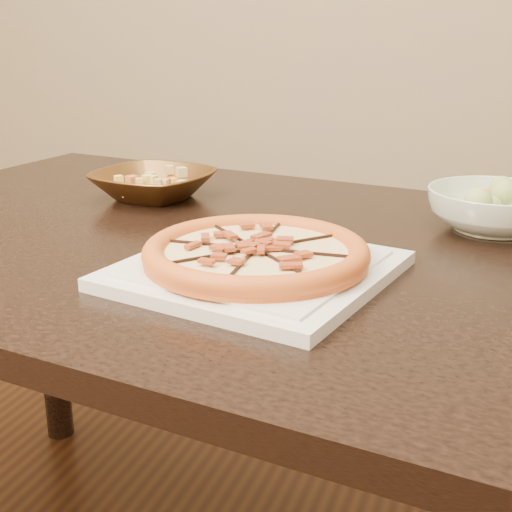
% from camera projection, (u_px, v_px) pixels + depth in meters
% --- Properties ---
extents(dining_table, '(1.59, 1.14, 0.75)m').
position_uv_depth(dining_table, '(225.00, 290.00, 1.20)').
color(dining_table, black).
rests_on(dining_table, floor).
extents(plate, '(0.40, 0.40, 0.02)m').
position_uv_depth(plate, '(256.00, 269.00, 0.98)').
color(plate, silver).
rests_on(plate, dining_table).
extents(pizza, '(0.31, 0.31, 0.03)m').
position_uv_depth(pizza, '(256.00, 253.00, 0.97)').
color(pizza, '#CC5726').
rests_on(pizza, plate).
extents(bronze_bowl, '(0.26, 0.26, 0.06)m').
position_uv_depth(bronze_bowl, '(153.00, 185.00, 1.41)').
color(bronze_bowl, brown).
rests_on(bronze_bowl, dining_table).
extents(mixed_dish, '(0.12, 0.11, 0.03)m').
position_uv_depth(mixed_dish, '(152.00, 164.00, 1.39)').
color(mixed_dish, tan).
rests_on(mixed_dish, bronze_bowl).
extents(salad_bowl, '(0.27, 0.27, 0.07)m').
position_uv_depth(salad_bowl, '(494.00, 210.00, 1.19)').
color(salad_bowl, silver).
rests_on(salad_bowl, dining_table).
extents(salad, '(0.08, 0.12, 0.04)m').
position_uv_depth(salad, '(497.00, 179.00, 1.18)').
color(salad, '#A2C26A').
rests_on(salad, salad_bowl).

